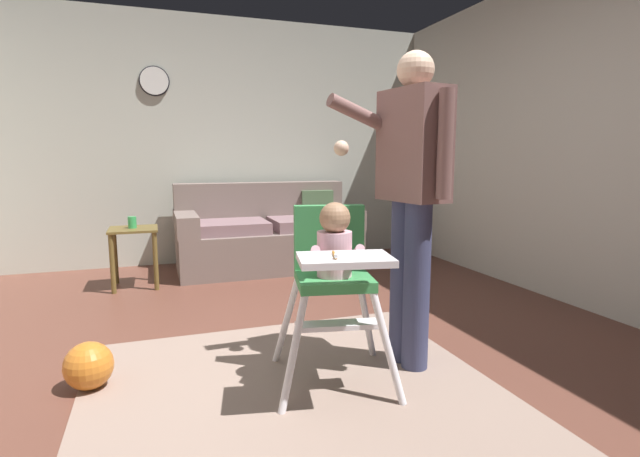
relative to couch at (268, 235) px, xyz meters
The scene contains 11 objects.
ground 2.50m from the couch, 99.98° to the right, with size 6.29×7.44×0.10m, color brown.
wall_far 1.17m from the couch, 129.45° to the left, with size 5.49×0.06×2.58m, color #B7BBAE.
wall_right 3.04m from the couch, 47.55° to the right, with size 0.06×6.44×2.58m, color beige.
area_rug 3.01m from the couch, 99.37° to the right, with size 1.98×2.45×0.01m, color gray.
couch is the anchor object (origin of this frame).
high_chair 2.64m from the couch, 95.75° to the right, with size 0.71×0.80×0.92m.
adult_standing 2.63m from the couch, 85.65° to the right, with size 0.56×0.50×1.66m.
toy_ball 2.71m from the couch, 121.85° to the right, with size 0.23×0.23×0.23m, color orange.
side_table 1.32m from the couch, 163.93° to the right, with size 0.40×0.40×0.52m.
sippy_cup 1.34m from the couch, 163.99° to the right, with size 0.07×0.07×0.10m, color green.
wall_clock 1.92m from the couch, 155.03° to the left, with size 0.30×0.04×0.30m.
Camera 1 is at (-0.65, -2.33, 1.13)m, focal length 26.93 mm.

